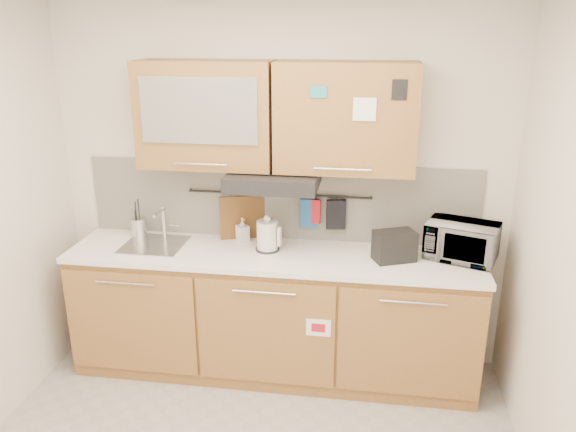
% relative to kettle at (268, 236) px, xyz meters
% --- Properties ---
extents(wall_back, '(3.20, 0.00, 3.20)m').
position_rel_kettle_xyz_m(wall_back, '(0.04, 0.27, 0.28)').
color(wall_back, silver).
rests_on(wall_back, ground).
extents(base_cabinet, '(2.80, 0.64, 0.88)m').
position_rel_kettle_xyz_m(base_cabinet, '(0.04, -0.04, -0.62)').
color(base_cabinet, olive).
rests_on(base_cabinet, floor).
extents(countertop, '(2.82, 0.62, 0.04)m').
position_rel_kettle_xyz_m(countertop, '(0.04, -0.04, -0.12)').
color(countertop, white).
rests_on(countertop, base_cabinet).
extents(backsplash, '(2.80, 0.02, 0.56)m').
position_rel_kettle_xyz_m(backsplash, '(0.04, 0.25, 0.18)').
color(backsplash, silver).
rests_on(backsplash, countertop).
extents(upper_cabinets, '(1.82, 0.37, 0.70)m').
position_rel_kettle_xyz_m(upper_cabinets, '(0.04, 0.09, 0.81)').
color(upper_cabinets, olive).
rests_on(upper_cabinets, wall_back).
extents(range_hood, '(0.60, 0.46, 0.10)m').
position_rel_kettle_xyz_m(range_hood, '(0.04, 0.02, 0.40)').
color(range_hood, black).
rests_on(range_hood, upper_cabinets).
extents(sink, '(0.42, 0.40, 0.26)m').
position_rel_kettle_xyz_m(sink, '(-0.81, -0.03, -0.10)').
color(sink, silver).
rests_on(sink, countertop).
extents(utensil_rail, '(1.30, 0.02, 0.02)m').
position_rel_kettle_xyz_m(utensil_rail, '(0.04, 0.22, 0.24)').
color(utensil_rail, black).
rests_on(utensil_rail, backsplash).
extents(utensil_crock, '(0.12, 0.12, 0.28)m').
position_rel_kettle_xyz_m(utensil_crock, '(-0.98, 0.12, -0.03)').
color(utensil_crock, '#B4B4B9').
rests_on(utensil_crock, countertop).
extents(kettle, '(0.19, 0.18, 0.25)m').
position_rel_kettle_xyz_m(kettle, '(0.00, 0.00, 0.00)').
color(kettle, silver).
rests_on(kettle, countertop).
extents(toaster, '(0.30, 0.25, 0.20)m').
position_rel_kettle_xyz_m(toaster, '(0.86, -0.05, 0.00)').
color(toaster, black).
rests_on(toaster, countertop).
extents(microwave, '(0.52, 0.44, 0.25)m').
position_rel_kettle_xyz_m(microwave, '(1.29, 0.05, 0.02)').
color(microwave, '#999999').
rests_on(microwave, countertop).
extents(soap_bottle, '(0.11, 0.11, 0.17)m').
position_rel_kettle_xyz_m(soap_bottle, '(-0.21, 0.14, -0.01)').
color(soap_bottle, '#999999').
rests_on(soap_bottle, countertop).
extents(cutting_board, '(0.31, 0.13, 0.40)m').
position_rel_kettle_xyz_m(cutting_board, '(-0.22, 0.20, 0.02)').
color(cutting_board, brown).
rests_on(cutting_board, utensil_rail).
extents(oven_mitt, '(0.13, 0.05, 0.21)m').
position_rel_kettle_xyz_m(oven_mitt, '(0.26, 0.20, 0.12)').
color(oven_mitt, '#22599C').
rests_on(oven_mitt, utensil_rail).
extents(dark_pouch, '(0.14, 0.06, 0.21)m').
position_rel_kettle_xyz_m(dark_pouch, '(0.45, 0.20, 0.11)').
color(dark_pouch, black).
rests_on(dark_pouch, utensil_rail).
extents(pot_holder, '(0.14, 0.06, 0.17)m').
position_rel_kettle_xyz_m(pot_holder, '(0.27, 0.20, 0.13)').
color(pot_holder, red).
rests_on(pot_holder, utensil_rail).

